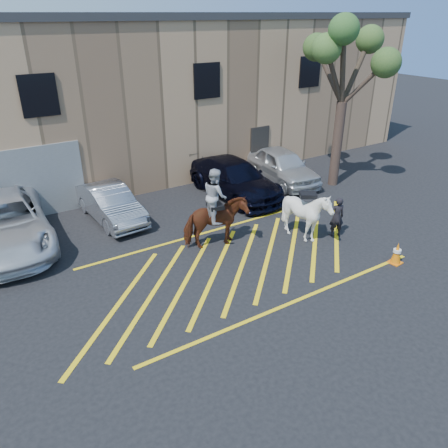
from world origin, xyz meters
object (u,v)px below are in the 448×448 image
car_silver_sedan (110,204)px  traffic_cone (397,253)px  saddled_white (306,215)px  car_blue_suv (234,178)px  car_white_suv (282,166)px  mounted_bay (215,217)px  handler (337,217)px  car_white_pickup (3,223)px  tree (347,55)px

car_silver_sedan → traffic_cone: bearing=-54.7°
saddled_white → traffic_cone: 3.19m
car_blue_suv → saddled_white: 4.85m
car_blue_suv → car_white_suv: 2.86m
mounted_bay → handler: bearing=-21.9°
car_blue_suv → mounted_bay: mounted_bay is taller
car_silver_sedan → saddled_white: bearing=-49.2°
mounted_bay → car_white_pickup: bearing=146.9°
saddled_white → traffic_cone: saddled_white is taller
car_silver_sedan → saddled_white: size_ratio=1.76×
car_blue_suv → handler: bearing=-82.1°
car_silver_sedan → mounted_bay: (2.29, -4.03, 0.46)m
car_white_suv → tree: size_ratio=0.63×
car_white_pickup → saddled_white: saddled_white is taller
car_silver_sedan → handler: (6.35, -5.66, 0.08)m
car_silver_sedan → car_blue_suv: size_ratio=0.77×
handler → mounted_bay: bearing=-0.9°
car_blue_suv → saddled_white: (-0.22, -4.84, 0.19)m
car_white_pickup → traffic_cone: 13.11m
car_white_pickup → traffic_cone: (10.37, -8.00, -0.49)m
saddled_white → traffic_cone: (1.38, -2.81, -0.59)m
handler → tree: bearing=-113.2°
car_white_suv → handler: bearing=-102.4°
car_white_pickup → tree: 14.78m
car_silver_sedan → handler: bearing=-45.7°
traffic_cone → tree: 8.95m
mounted_bay → tree: bearing=16.0°
car_white_suv → saddled_white: bearing=-113.9°
mounted_bay → tree: 9.32m
car_blue_suv → car_white_suv: car_white_suv is taller
car_blue_suv → traffic_cone: car_blue_suv is taller
car_blue_suv → tree: tree is taller
saddled_white → car_silver_sedan: bearing=134.8°
car_white_pickup → car_silver_sedan: (3.76, 0.09, -0.18)m
tree → traffic_cone: bearing=-119.0°
car_white_suv → saddled_white: (-3.07, -5.07, 0.18)m
car_blue_suv → traffic_cone: size_ratio=7.24×
mounted_bay → car_blue_suv: bearing=48.7°
car_white_pickup → car_silver_sedan: bearing=4.7°
saddled_white → traffic_cone: size_ratio=3.15×
handler → tree: size_ratio=0.20×
car_blue_suv → car_silver_sedan: bearing=173.6°
car_silver_sedan → tree: 11.42m
mounted_bay → saddled_white: size_ratio=1.22×
tree → car_white_pickup: bearing=173.0°
handler → mounted_bay: (-4.06, 1.63, 0.39)m
car_white_suv → traffic_cone: (-1.69, -7.88, -0.41)m
saddled_white → traffic_cone: bearing=-63.9°
car_white_pickup → car_white_suv: (12.07, -0.12, -0.07)m
car_blue_suv → tree: bearing=-18.1°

